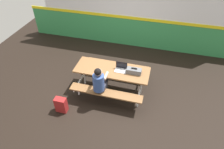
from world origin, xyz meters
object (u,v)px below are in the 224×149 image
student_nearer (100,82)px  toolbox_grey (134,71)px  picnic_table_main (112,74)px  laptop_silver (121,69)px  backpack_dark (61,105)px

student_nearer → toolbox_grey: size_ratio=3.02×
picnic_table_main → laptop_silver: (0.25, 0.04, 0.21)m
toolbox_grey → backpack_dark: toolbox_grey is taller
picnic_table_main → backpack_dark: size_ratio=4.75×
toolbox_grey → backpack_dark: bearing=-145.6°
toolbox_grey → laptop_silver: bearing=173.9°
backpack_dark → toolbox_grey: bearing=34.4°
laptop_silver → backpack_dark: bearing=-137.8°
picnic_table_main → student_nearer: size_ratio=1.73×
picnic_table_main → toolbox_grey: (0.62, -0.00, 0.23)m
laptop_silver → toolbox_grey: laptop_silver is taller
student_nearer → toolbox_grey: bearing=34.3°
toolbox_grey → backpack_dark: 2.14m
student_nearer → backpack_dark: bearing=-145.6°
laptop_silver → toolbox_grey: 0.37m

